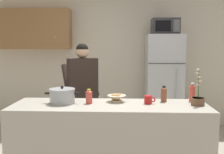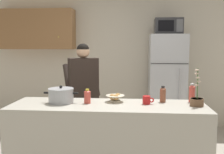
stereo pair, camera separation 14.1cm
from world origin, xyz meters
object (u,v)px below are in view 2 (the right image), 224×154
Objects in this scene: person_near_pot at (83,86)px; bottle_near_edge at (87,96)px; bread_bowl at (115,98)px; potted_orchid at (197,100)px; refrigerator at (167,84)px; cooking_pot at (61,95)px; bottle_mid_counter at (192,93)px; coffee_mug at (147,100)px; bottle_far_corner at (163,94)px; microwave at (168,26)px.

person_near_pot reaches higher than bottle_near_edge.
person_near_pot is at bearing 129.01° from bread_bowl.
bottle_near_edge is 0.40× the size of potted_orchid.
cooking_pot is (-1.45, -1.81, 0.11)m from refrigerator.
refrigerator is at bearing 64.45° from bread_bowl.
potted_orchid reaches higher than bottle_mid_counter.
potted_orchid is at bearing -1.23° from cooking_pot.
bottle_mid_counter is 0.21m from potted_orchid.
coffee_mug is 0.69m from bottle_near_edge.
refrigerator is 4.22× the size of potted_orchid.
refrigerator is at bearing 93.38° from potted_orchid.
coffee_mug is at bearing -103.93° from refrigerator.
potted_orchid is at bearing -8.15° from bread_bowl.
coffee_mug is 0.67× the size of bottle_far_corner.
person_near_pot is at bearing 152.00° from potted_orchid.
bottle_near_edge is 0.87× the size of bottle_far_corner.
bread_bowl is (-0.37, 0.08, 0.00)m from coffee_mug.
bread_bowl is at bearing 8.87° from cooking_pot.
refrigerator is 10.50× the size of bottle_near_edge.
bread_bowl is at bearing -50.99° from person_near_pot.
potted_orchid is at bearing -1.36° from bottle_near_edge.
bottle_mid_counter reaches higher than bread_bowl.
microwave is 1.93m from person_near_pot.
bottle_far_corner is 0.40m from potted_orchid.
bottle_far_corner is (-0.25, -1.67, 0.12)m from refrigerator.
cooking_pot is 2.42× the size of bottle_near_edge.
cooking_pot is at bearing 178.77° from potted_orchid.
bottle_far_corner is at bearing -173.89° from bottle_mid_counter.
bottle_mid_counter is at bearing -86.54° from microwave.
bottle_far_corner is at bearing -98.49° from refrigerator.
refrigerator is at bearing 51.24° from cooking_pot.
bottle_mid_counter is (1.43, -0.56, 0.02)m from person_near_pot.
potted_orchid is at bearing -4.91° from coffee_mug.
bread_bowl is at bearing 171.85° from potted_orchid.
coffee_mug is 0.38m from bread_bowl.
bottle_near_edge is 0.90m from bottle_far_corner.
bottle_mid_counter reaches higher than coffee_mug.
bottle_mid_counter is at bearing 16.15° from coffee_mug.
bottle_mid_counter is (1.23, 0.17, 0.03)m from bottle_near_edge.
refrigerator is 9.17× the size of bottle_far_corner.
refrigerator is at bearing 90.07° from microwave.
person_near_pot is at bearing 151.05° from bottle_far_corner.
microwave is 2.82× the size of bottle_near_edge.
person_near_pot is 7.18× the size of bread_bowl.
bread_bowl is at bearing -176.46° from bottle_far_corner.
microwave reaches higher than bottle_near_edge.
bottle_mid_counter is at bearing 6.11° from bottle_far_corner.
person_near_pot is 3.83× the size of potted_orchid.
bottle_near_edge is at bearing -75.32° from person_near_pot.
microwave is at bearing 93.42° from potted_orchid.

